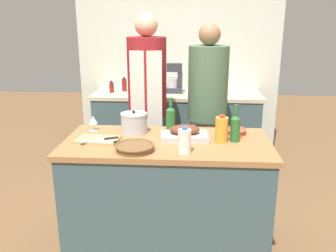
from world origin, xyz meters
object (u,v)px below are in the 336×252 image
knife_paring (111,142)px  condiment_bottle_short (112,87)px  stand_mixer (175,81)px  stock_pot (134,123)px  milk_jug (185,141)px  wine_bottle_green (235,127)px  juice_jug (222,130)px  person_cook_aproned (147,101)px  knife_chef (101,140)px  wicker_basket (135,147)px  condiment_bottle_extra (124,85)px  mixing_bowl (236,131)px  roasting_pan (184,134)px  wine_bottle_dark (171,117)px  cutting_board (98,140)px  person_cook_guest (207,107)px  wine_glass_left (93,120)px  condiment_bottle_tall (144,84)px

knife_paring → condiment_bottle_short: bearing=102.5°
stand_mixer → stock_pot: bearing=-99.8°
milk_jug → wine_bottle_green: wine_bottle_green is taller
juice_jug → person_cook_aproned: 1.03m
knife_chef → stand_mixer: stand_mixer is taller
wicker_basket → milk_jug: (0.33, -0.01, 0.06)m
stock_pot → condiment_bottle_extra: (-0.35, 1.45, 0.03)m
condiment_bottle_extra → stand_mixer: bearing=-5.2°
person_cook_aproned → mixing_bowl: bearing=-43.3°
knife_chef → knife_paring: 0.09m
roasting_pan → wine_bottle_dark: 0.27m
knife_paring → stand_mixer: size_ratio=0.61×
milk_jug → stand_mixer: 1.82m
wine_bottle_green → cutting_board: bearing=-176.3°
mixing_bowl → person_cook_guest: person_cook_guest is taller
cutting_board → wine_glass_left: wine_glass_left is taller
stock_pot → stand_mixer: 1.42m
wine_glass_left → condiment_bottle_extra: size_ratio=0.75×
stock_pot → knife_paring: stock_pot is taller
cutting_board → knife_chef: 0.04m
wine_glass_left → wine_bottle_green: bearing=-9.6°
wine_bottle_dark → stand_mixer: size_ratio=0.78×
wicker_basket → condiment_bottle_extra: 1.89m
wine_bottle_dark → condiment_bottle_short: bearing=120.8°
juice_jug → condiment_bottle_tall: (-0.76, 1.53, 0.05)m
juice_jug → wicker_basket: bearing=-159.1°
wine_bottle_green → knife_paring: size_ratio=1.31×
milk_jug → knife_paring: size_ratio=0.87×
stand_mixer → condiment_bottle_extra: size_ratio=2.06×
knife_paring → stock_pot: bearing=67.5°
wicker_basket → stock_pot: bearing=99.5°
stock_pot → juice_jug: juice_jug is taller
wine_glass_left → person_cook_aproned: (0.36, 0.61, 0.03)m
juice_jug → condiment_bottle_tall: 1.71m
mixing_bowl → wine_bottle_green: (-0.03, -0.17, 0.08)m
mixing_bowl → condiment_bottle_short: 1.84m
condiment_bottle_tall → person_cook_guest: person_cook_guest is taller
cutting_board → mixing_bowl: (1.02, 0.24, 0.01)m
stand_mixer → condiment_bottle_extra: stand_mixer is taller
cutting_board → person_cook_aproned: (0.26, 0.85, 0.10)m
milk_jug → condiment_bottle_tall: (-0.50, 1.77, 0.06)m
cutting_board → stand_mixer: 1.69m
knife_paring → stand_mixer: 1.73m
condiment_bottle_tall → person_cook_guest: 0.98m
wicker_basket → person_cook_aproned: (-0.04, 1.04, 0.08)m
milk_jug → roasting_pan: bearing=91.4°
roasting_pan → mixing_bowl: (0.39, 0.16, -0.02)m
wine_bottle_dark → wicker_basket: bearing=-113.3°
mixing_bowl → milk_jug: milk_jug is taller
juice_jug → wine_bottle_dark: (-0.38, 0.26, 0.01)m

